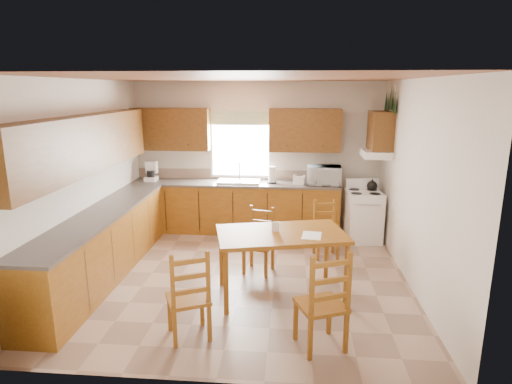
# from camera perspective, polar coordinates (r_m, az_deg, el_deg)

# --- Properties ---
(floor) EXTENTS (4.50, 4.50, 0.00)m
(floor) POSITION_cam_1_polar(r_m,az_deg,el_deg) (6.14, -1.67, -11.13)
(floor) COLOR #9B7C65
(floor) RESTS_ON ground
(ceiling) EXTENTS (4.50, 4.50, 0.00)m
(ceiling) POSITION_cam_1_polar(r_m,az_deg,el_deg) (5.57, -1.86, 14.96)
(ceiling) COLOR brown
(ceiling) RESTS_ON floor
(wall_left) EXTENTS (4.50, 4.50, 0.00)m
(wall_left) POSITION_cam_1_polar(r_m,az_deg,el_deg) (6.37, -22.32, 1.55)
(wall_left) COLOR beige
(wall_left) RESTS_ON floor
(wall_right) EXTENTS (4.50, 4.50, 0.00)m
(wall_right) POSITION_cam_1_polar(r_m,az_deg,el_deg) (5.89, 20.55, 0.79)
(wall_right) COLOR beige
(wall_right) RESTS_ON floor
(wall_back) EXTENTS (4.50, 4.50, 0.00)m
(wall_back) POSITION_cam_1_polar(r_m,az_deg,el_deg) (7.91, 0.12, 4.76)
(wall_back) COLOR beige
(wall_back) RESTS_ON floor
(wall_front) EXTENTS (4.50, 4.50, 0.00)m
(wall_front) POSITION_cam_1_polar(r_m,az_deg,el_deg) (3.56, -5.95, -6.49)
(wall_front) COLOR beige
(wall_front) RESTS_ON floor
(lower_cab_back) EXTENTS (3.75, 0.60, 0.88)m
(lower_cab_back) POSITION_cam_1_polar(r_m,az_deg,el_deg) (7.85, -2.80, -2.13)
(lower_cab_back) COLOR brown
(lower_cab_back) RESTS_ON floor
(lower_cab_left) EXTENTS (0.60, 3.60, 0.88)m
(lower_cab_left) POSITION_cam_1_polar(r_m,az_deg,el_deg) (6.35, -19.76, -6.82)
(lower_cab_left) COLOR brown
(lower_cab_left) RESTS_ON floor
(counter_back) EXTENTS (3.75, 0.63, 0.04)m
(counter_back) POSITION_cam_1_polar(r_m,az_deg,el_deg) (7.74, -2.83, 1.15)
(counter_back) COLOR #504844
(counter_back) RESTS_ON lower_cab_back
(counter_left) EXTENTS (0.63, 3.60, 0.04)m
(counter_left) POSITION_cam_1_polar(r_m,az_deg,el_deg) (6.21, -20.10, -2.83)
(counter_left) COLOR #504844
(counter_left) RESTS_ON lower_cab_left
(backsplash) EXTENTS (3.75, 0.01, 0.18)m
(backsplash) POSITION_cam_1_polar(r_m,az_deg,el_deg) (8.00, -2.57, 2.37)
(backsplash) COLOR #866E5B
(backsplash) RESTS_ON counter_back
(upper_cab_back_left) EXTENTS (1.41, 0.33, 0.75)m
(upper_cab_back_left) POSITION_cam_1_polar(r_m,az_deg,el_deg) (7.96, -11.26, 8.23)
(upper_cab_back_left) COLOR brown
(upper_cab_back_left) RESTS_ON wall_back
(upper_cab_back_right) EXTENTS (1.25, 0.33, 0.75)m
(upper_cab_back_right) POSITION_cam_1_polar(r_m,az_deg,el_deg) (7.66, 6.53, 8.19)
(upper_cab_back_right) COLOR brown
(upper_cab_back_right) RESTS_ON wall_back
(upper_cab_left) EXTENTS (0.33, 3.60, 0.75)m
(upper_cab_left) POSITION_cam_1_polar(r_m,az_deg,el_deg) (6.08, -21.99, 5.89)
(upper_cab_left) COLOR brown
(upper_cab_left) RESTS_ON wall_left
(upper_cab_stove) EXTENTS (0.33, 0.62, 0.62)m
(upper_cab_stove) POSITION_cam_1_polar(r_m,az_deg,el_deg) (7.36, 16.24, 7.87)
(upper_cab_stove) COLOR brown
(upper_cab_stove) RESTS_ON wall_right
(range_hood) EXTENTS (0.44, 0.62, 0.12)m
(range_hood) POSITION_cam_1_polar(r_m,az_deg,el_deg) (7.39, 15.67, 4.96)
(range_hood) COLOR white
(range_hood) RESTS_ON wall_right
(window_frame) EXTENTS (1.13, 0.02, 1.18)m
(window_frame) POSITION_cam_1_polar(r_m,az_deg,el_deg) (7.88, -2.08, 6.19)
(window_frame) COLOR white
(window_frame) RESTS_ON wall_back
(window_pane) EXTENTS (1.05, 0.01, 1.10)m
(window_pane) POSITION_cam_1_polar(r_m,az_deg,el_deg) (7.87, -2.09, 6.18)
(window_pane) COLOR white
(window_pane) RESTS_ON wall_back
(window_valance) EXTENTS (1.19, 0.01, 0.24)m
(window_valance) POSITION_cam_1_polar(r_m,az_deg,el_deg) (7.80, -2.14, 9.81)
(window_valance) COLOR #5B7E4B
(window_valance) RESTS_ON wall_back
(sink_basin) EXTENTS (0.75, 0.45, 0.04)m
(sink_basin) POSITION_cam_1_polar(r_m,az_deg,el_deg) (7.72, -2.29, 1.43)
(sink_basin) COLOR silver
(sink_basin) RESTS_ON counter_back
(pine_decal_a) EXTENTS (0.22, 0.22, 0.36)m
(pine_decal_a) POSITION_cam_1_polar(r_m,az_deg,el_deg) (7.04, 18.07, 11.44)
(pine_decal_a) COLOR black
(pine_decal_a) RESTS_ON wall_right
(pine_decal_b) EXTENTS (0.22, 0.22, 0.36)m
(pine_decal_b) POSITION_cam_1_polar(r_m,az_deg,el_deg) (7.35, 17.53, 11.85)
(pine_decal_b) COLOR black
(pine_decal_b) RESTS_ON wall_right
(pine_decal_c) EXTENTS (0.22, 0.22, 0.36)m
(pine_decal_c) POSITION_cam_1_polar(r_m,az_deg,el_deg) (7.67, 16.99, 11.64)
(pine_decal_c) COLOR black
(pine_decal_c) RESTS_ON wall_right
(stove) EXTENTS (0.63, 0.64, 0.85)m
(stove) POSITION_cam_1_polar(r_m,az_deg,el_deg) (7.57, 14.06, -3.23)
(stove) COLOR white
(stove) RESTS_ON floor
(coffeemaker) EXTENTS (0.25, 0.28, 0.34)m
(coffeemaker) POSITION_cam_1_polar(r_m,az_deg,el_deg) (8.06, -13.84, 2.66)
(coffeemaker) COLOR white
(coffeemaker) RESTS_ON counter_back
(paper_towel) EXTENTS (0.14, 0.14, 0.30)m
(paper_towel) POSITION_cam_1_polar(r_m,az_deg,el_deg) (7.64, 2.12, 2.31)
(paper_towel) COLOR white
(paper_towel) RESTS_ON counter_back
(toaster) EXTENTS (0.22, 0.16, 0.16)m
(toaster) POSITION_cam_1_polar(r_m,az_deg,el_deg) (7.57, 5.75, 1.60)
(toaster) COLOR white
(toaster) RESTS_ON counter_back
(microwave) EXTENTS (0.56, 0.41, 0.33)m
(microwave) POSITION_cam_1_polar(r_m,az_deg,el_deg) (7.62, 9.03, 2.22)
(microwave) COLOR white
(microwave) RESTS_ON counter_back
(dining_table) EXTENTS (1.73, 1.23, 0.84)m
(dining_table) POSITION_cam_1_polar(r_m,az_deg,el_deg) (5.47, 3.32, -9.56)
(dining_table) COLOR brown
(dining_table) RESTS_ON floor
(chair_near_left) EXTENTS (0.55, 0.54, 1.00)m
(chair_near_left) POSITION_cam_1_polar(r_m,az_deg,el_deg) (4.63, -9.05, -13.14)
(chair_near_left) COLOR brown
(chair_near_left) RESTS_ON floor
(chair_near_right) EXTENTS (0.57, 0.56, 1.06)m
(chair_near_right) POSITION_cam_1_polar(r_m,az_deg,el_deg) (4.44, 8.70, -13.87)
(chair_near_right) COLOR brown
(chair_near_right) RESTS_ON floor
(chair_far_left) EXTENTS (0.47, 0.46, 0.93)m
(chair_far_left) POSITION_cam_1_polar(r_m,az_deg,el_deg) (6.10, 0.34, -6.58)
(chair_far_left) COLOR brown
(chair_far_left) RESTS_ON floor
(chair_far_right) EXTENTS (0.42, 0.41, 0.88)m
(chair_far_right) POSITION_cam_1_polar(r_m,az_deg,el_deg) (6.73, 9.36, -5.02)
(chair_far_right) COLOR brown
(chair_far_right) RESTS_ON floor
(table_paper) EXTENTS (0.26, 0.33, 0.00)m
(table_paper) POSITION_cam_1_polar(r_m,az_deg,el_deg) (5.24, 7.43, -5.77)
(table_paper) COLOR white
(table_paper) RESTS_ON dining_table
(table_card) EXTENTS (0.10, 0.05, 0.13)m
(table_card) POSITION_cam_1_polar(r_m,az_deg,el_deg) (5.32, 2.61, -4.67)
(table_card) COLOR white
(table_card) RESTS_ON dining_table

